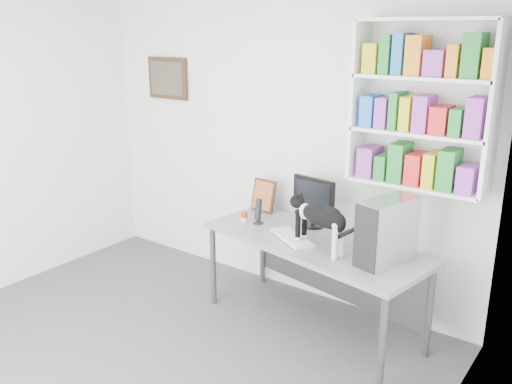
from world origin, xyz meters
TOP-DOWN VIEW (x-y plane):
  - room at (0.00, 0.00)m, footprint 4.01×4.01m
  - bookshelf at (1.40, 1.85)m, footprint 1.03×0.28m
  - wall_art at (-1.30, 1.97)m, footprint 0.52×0.04m
  - desk at (0.76, 1.45)m, footprint 1.96×1.03m
  - monitor at (0.60, 1.73)m, footprint 0.43×0.25m
  - keyboard at (0.62, 1.36)m, footprint 0.47×0.37m
  - pc_tower at (1.39, 1.40)m, footprint 0.32×0.51m
  - speaker at (0.18, 1.51)m, footprint 0.11×0.11m
  - leaning_print at (0.02, 1.81)m, footprint 0.25×0.12m
  - soup_can at (0.06, 1.46)m, footprint 0.07×0.07m
  - cat at (0.91, 1.29)m, footprint 0.64×0.31m

SIDE VIEW (x-z plane):
  - desk at x=0.76m, z-range 0.00..0.78m
  - keyboard at x=0.62m, z-range 0.78..0.81m
  - soup_can at x=0.06m, z-range 0.78..0.87m
  - speaker at x=0.18m, z-range 0.78..1.01m
  - leaning_print at x=0.02m, z-range 0.78..1.08m
  - cat at x=0.91m, z-range 0.78..1.16m
  - monitor at x=0.60m, z-range 0.78..1.21m
  - pc_tower at x=1.39m, z-range 0.78..1.25m
  - room at x=0.00m, z-range 0.00..2.70m
  - bookshelf at x=1.40m, z-range 1.23..2.47m
  - wall_art at x=-1.30m, z-range 1.69..2.11m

